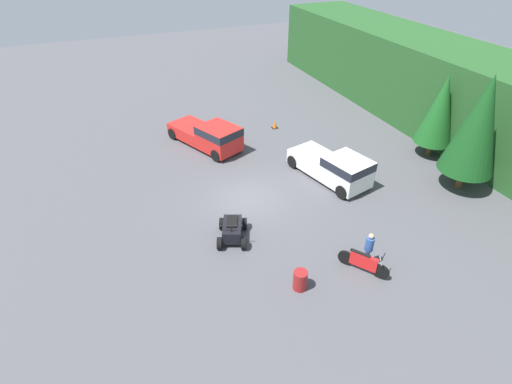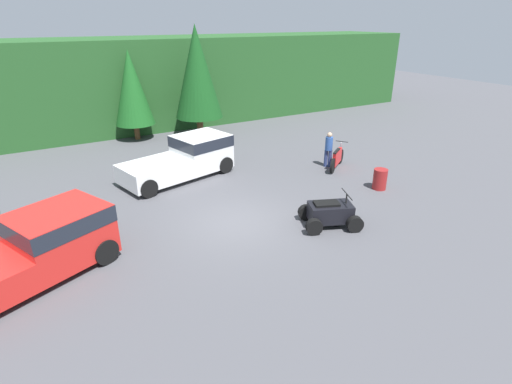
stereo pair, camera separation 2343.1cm
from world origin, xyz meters
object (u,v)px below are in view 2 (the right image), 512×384
Objects in this scene: pickup_truck_red at (29,250)px; rider_person at (329,148)px; pickup_truck_second at (187,156)px; dirt_bike at (337,158)px; steel_barrel at (380,179)px; quad_atv at (330,213)px.

pickup_truck_red is 3.38× the size of rider_person.
pickup_truck_red is 8.53m from pickup_truck_second.
pickup_truck_second reaches higher than dirt_bike.
pickup_truck_red is 3.06× the size of dirt_bike.
pickup_truck_second is 8.58m from steel_barrel.
steel_barrel is (-0.15, -2.92, -0.04)m from dirt_bike.
pickup_truck_red reaches higher than rider_person.
dirt_bike is 1.10× the size of rider_person.
rider_person is 1.95× the size of steel_barrel.
dirt_bike is at bearing -35.82° from pickup_truck_second.
pickup_truck_red reaches higher than steel_barrel.
pickup_truck_red is 13.34m from rider_person.
pickup_truck_red and pickup_truck_second have the same top height.
pickup_truck_red reaches higher than quad_atv.
dirt_bike is at bearing -104.08° from rider_person.
pickup_truck_red is at bearing 143.93° from rider_person.
dirt_bike is at bearing 87.13° from steel_barrel.
rider_person is at bearing 92.00° from steel_barrel.
quad_atv is (2.53, -7.08, -0.45)m from pickup_truck_second.
steel_barrel is at bearing -137.55° from rider_person.
steel_barrel is at bearing -24.90° from pickup_truck_red.
pickup_truck_second is 2.30× the size of quad_atv.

